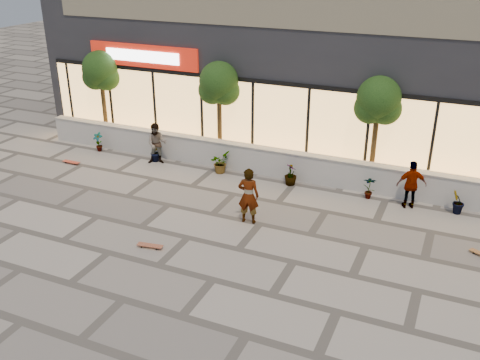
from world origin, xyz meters
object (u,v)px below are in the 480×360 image
at_px(skateboard_center, 150,245).
at_px(skateboard_left, 71,162).
at_px(skater_center, 248,196).
at_px(skater_left, 157,144).
at_px(skater_right_near, 412,185).
at_px(tree_mideast, 378,103).
at_px(tree_west, 101,73).
at_px(tree_midwest, 219,86).

height_order(skateboard_center, skateboard_left, skateboard_center).
bearing_deg(skater_center, skater_left, -39.40).
height_order(skater_right_near, skateboard_center, skater_right_near).
bearing_deg(tree_mideast, tree_west, 180.00).
bearing_deg(skater_center, tree_west, -36.14).
bearing_deg(skateboard_left, skater_right_near, 7.09).
xyz_separation_m(tree_west, skateboard_center, (6.66, -7.01, -2.91)).
xyz_separation_m(tree_west, skater_left, (3.46, -1.40, -2.17)).
bearing_deg(tree_midwest, skater_center, -54.96).
relative_size(tree_mideast, skater_left, 2.41).
bearing_deg(tree_mideast, tree_midwest, 180.00).
height_order(skater_right_near, skateboard_left, skater_right_near).
bearing_deg(skater_right_near, tree_mideast, -62.57).
xyz_separation_m(tree_midwest, skater_center, (3.12, -4.44, -2.09)).
distance_m(tree_west, skater_left, 4.32).
xyz_separation_m(skater_center, skateboard_center, (-1.96, -2.56, -0.82)).
xyz_separation_m(tree_west, skater_center, (8.62, -4.44, -2.09)).
distance_m(tree_midwest, skater_center, 5.82).
bearing_deg(skater_left, skater_right_near, -24.20).
height_order(tree_west, skater_right_near, tree_west).
bearing_deg(skater_left, skateboard_left, -179.30).
bearing_deg(skater_center, skateboard_center, 43.79).
bearing_deg(tree_mideast, skater_right_near, -42.14).
relative_size(tree_midwest, skateboard_left, 5.28).
bearing_deg(tree_midwest, tree_mideast, 0.00).
distance_m(skater_center, skateboard_left, 8.45).
bearing_deg(skater_right_near, tree_west, -26.55).
height_order(tree_mideast, skater_left, tree_mideast).
height_order(tree_midwest, tree_mideast, same).
bearing_deg(tree_midwest, skateboard_left, -151.10).
height_order(tree_midwest, skater_left, tree_midwest).
bearing_deg(skateboard_center, skater_center, 43.92).
distance_m(skateboard_center, skateboard_left, 7.56).
relative_size(skater_center, skater_right_near, 1.11).
bearing_deg(skater_center, tree_mideast, -131.83).
bearing_deg(skater_right_near, skater_left, -20.43).
distance_m(skater_left, skateboard_left, 3.49).
bearing_deg(skateboard_center, skater_left, 111.03).
bearing_deg(tree_midwest, skater_left, -145.57).
xyz_separation_m(tree_west, tree_midwest, (5.50, 0.00, 0.00)).
bearing_deg(skateboard_left, skater_center, -10.40).
distance_m(tree_west, skateboard_left, 4.08).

